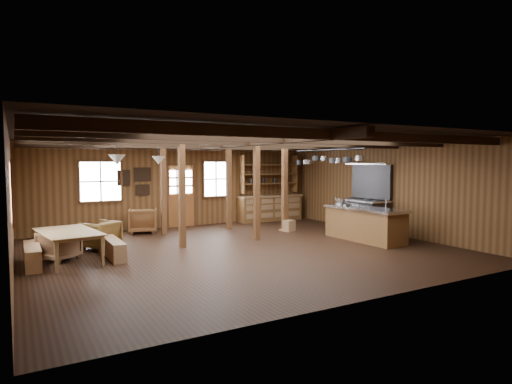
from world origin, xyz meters
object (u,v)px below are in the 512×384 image
Objects in this scene: commercial_range at (365,210)px; armchair_b at (143,220)px; armchair_a at (101,235)px; armchair_c at (60,245)px; dining_table at (70,246)px; kitchen_island at (364,223)px.

commercial_range reaches higher than armchair_b.
armchair_a is 1.08× the size of armchair_c.
armchair_c is (-0.19, 0.32, -0.01)m from dining_table.
dining_table is 2.31× the size of armchair_b.
kitchen_island is 1.28× the size of dining_table.
commercial_range is (1.04, 1.09, 0.20)m from kitchen_island.
commercial_range is 2.76× the size of armchair_a.
dining_table is 1.43m from armchair_a.
commercial_range is at bearing -99.46° from dining_table.
kitchen_island is 7.85m from armchair_c.
dining_table is 3.94m from armchair_b.
kitchen_island reaches higher than armchair_a.
armchair_c is (-8.74, 0.47, -0.35)m from commercial_range.
commercial_range is 1.10× the size of dining_table.
armchair_a is 1.33m from armchair_c.
dining_table is 0.37m from armchair_c.
commercial_range is 8.76m from armchair_c.
armchair_c is (-7.69, 1.57, -0.15)m from kitchen_island.
armchair_a reaches higher than armchair_c.
armchair_c is (-2.61, -2.80, -0.06)m from armchair_b.
armchair_b is at bearing -163.92° from armchair_a.
kitchen_island is at bearing -139.20° from armchair_c.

